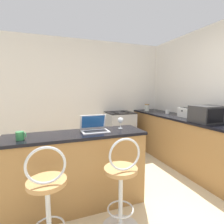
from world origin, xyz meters
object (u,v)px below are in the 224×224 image
wine_glass_tall (120,121)px  stove_range (120,132)px  bar_stool_far (121,188)px  toaster (186,112)px  storage_jar (147,108)px  mug_white (167,112)px  bar_stool_near (48,203)px  mug_green (20,136)px  laptop (94,127)px  microwave (207,114)px

wine_glass_tall → stove_range: bearing=67.3°
bar_stool_far → toaster: size_ratio=3.72×
stove_range → storage_jar: size_ratio=5.59×
mug_white → bar_stool_near: bearing=-146.9°
bar_stool_near → storage_jar: (2.35, 2.22, 0.55)m
mug_green → storage_jar: 3.12m
laptop → storage_jar: laptop is taller
stove_range → storage_jar: (0.73, -0.00, 0.56)m
mug_green → mug_white: 2.98m
wine_glass_tall → laptop: bearing=-176.3°
bar_stool_near → toaster: size_ratio=3.72×
stove_range → wine_glass_tall: 1.84m
bar_stool_near → laptop: (0.58, 0.59, 0.52)m
storage_jar → mug_white: bearing=-74.9°
wine_glass_tall → storage_jar: 2.13m
laptop → bar_stool_far: bearing=-78.5°
mug_white → storage_jar: bearing=105.1°
mug_green → laptop: bearing=7.7°
stove_range → mug_white: mug_white is taller
microwave → toaster: bearing=82.8°
bar_stool_far → wine_glass_tall: (0.25, 0.61, 0.57)m
wine_glass_tall → storage_jar: size_ratio=0.90×
mug_green → bar_stool_far: bearing=-26.9°
microwave → wine_glass_tall: microwave is taller
mug_white → bar_stool_far: bearing=-137.9°
mug_green → bar_stool_near: bearing=-62.8°
bar_stool_far → mug_green: (-0.95, 0.48, 0.51)m
mug_white → storage_jar: 0.61m
toaster → storage_jar: 1.14m
bar_stool_near → mug_white: bearing=33.1°
microwave → stove_range: 1.96m
laptop → mug_white: bearing=28.4°
bar_stool_near → storage_jar: bearing=43.4°
bar_stool_far → toaster: toaster is taller
mug_green → storage_jar: bearing=33.9°
laptop → mug_green: size_ratio=3.40×
microwave → storage_jar: microwave is taller
bar_stool_far → wine_glass_tall: size_ratio=6.68×
microwave → toaster: size_ratio=1.72×
mug_white → storage_jar: (-0.16, 0.59, 0.04)m
bar_stool_far → microwave: 1.92m
bar_stool_near → bar_stool_far: same height
stove_range → wine_glass_tall: wine_glass_tall is taller
laptop → stove_range: bearing=57.5°
laptop → stove_range: 2.01m
wine_glass_tall → storage_jar: (1.40, 1.61, -0.02)m
bar_stool_near → storage_jar: 3.28m
bar_stool_far → toaster: 2.18m
bar_stool_far → mug_white: bearing=42.1°
stove_range → mug_green: size_ratio=9.57×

